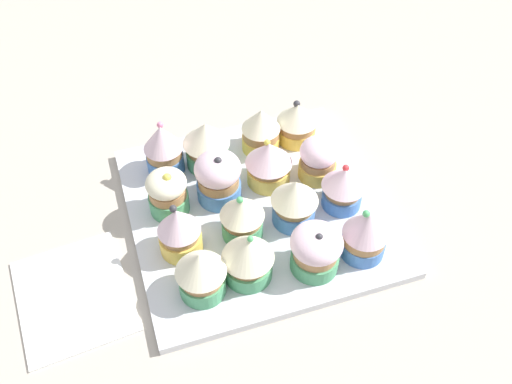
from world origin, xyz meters
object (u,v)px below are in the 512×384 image
object	(u,v)px
cupcake_7	(168,192)
cupcake_11	(179,230)
cupcake_6	(218,177)
cupcake_0	(297,122)
cupcake_2	(206,144)
cupcake_4	(318,159)
napkin	(73,295)
cupcake_5	(269,162)
cupcake_14	(248,255)
baking_tray	(256,210)
cupcake_9	(295,201)
cupcake_1	(261,130)
cupcake_10	(242,215)
cupcake_15	(201,272)
cupcake_8	(343,187)
cupcake_13	(316,249)
cupcake_12	(365,232)
cupcake_3	(163,149)

from	to	relation	value
cupcake_7	cupcake_11	world-z (taller)	cupcake_11
cupcake_6	cupcake_11	bearing A→B (deg)	45.73
cupcake_0	cupcake_2	bearing A→B (deg)	4.57
cupcake_4	napkin	distance (cm)	36.78
cupcake_5	cupcake_7	bearing A→B (deg)	3.70
cupcake_14	baking_tray	bearing A→B (deg)	-113.02
cupcake_7	cupcake_9	xyz separation A→B (cm)	(-15.25, 6.86, 0.42)
cupcake_4	cupcake_7	xyz separation A→B (cm)	(21.32, -0.17, 0.12)
cupcake_1	cupcake_14	world-z (taller)	cupcake_14
cupcake_10	cupcake_11	world-z (taller)	cupcake_11
cupcake_6	cupcake_15	distance (cm)	15.18
baking_tray	cupcake_1	xyz separation A→B (cm)	(-4.26, -10.88, 4.24)
cupcake_0	cupcake_14	xyz separation A→B (cm)	(14.31, 21.30, 0.56)
cupcake_2	cupcake_8	size ratio (longest dim) A/B	1.13
cupcake_0	cupcake_15	bearing A→B (deg)	47.24
baking_tray	cupcake_10	distance (cm)	6.57
cupcake_11	cupcake_15	size ratio (longest dim) A/B	1.10
cupcake_9	cupcake_2	bearing A→B (deg)	-59.27
cupcake_0	cupcake_11	size ratio (longest dim) A/B	0.88
cupcake_6	napkin	xyz separation A→B (cm)	(21.10, 9.23, -4.81)
cupcake_6	cupcake_15	bearing A→B (deg)	67.02
cupcake_10	cupcake_13	xyz separation A→B (cm)	(-6.97, 7.62, -0.29)
cupcake_15	cupcake_2	bearing A→B (deg)	-106.32
cupcake_12	cupcake_13	xyz separation A→B (cm)	(6.59, 0.22, -0.49)
cupcake_8	cupcake_13	distance (cm)	11.23
cupcake_6	cupcake_10	world-z (taller)	cupcake_6
cupcake_4	cupcake_10	bearing A→B (deg)	27.57
cupcake_11	cupcake_13	distance (cm)	16.92
cupcake_2	napkin	bearing A→B (deg)	36.88
cupcake_3	cupcake_14	size ratio (longest dim) A/B	1.08
cupcake_12	cupcake_9	bearing A→B (deg)	-49.76
cupcake_12	cupcake_14	world-z (taller)	cupcake_12
cupcake_5	cupcake_12	distance (cm)	17.03
cupcake_5	cupcake_6	xyz separation A→B (cm)	(7.40, 0.79, 0.20)
cupcake_4	cupcake_6	bearing A→B (deg)	-1.23
cupcake_5	cupcake_8	bearing A→B (deg)	138.52
cupcake_7	cupcake_15	distance (cm)	13.88
cupcake_2	cupcake_5	xyz separation A→B (cm)	(-7.28, 5.90, -0.29)
cupcake_3	cupcake_13	distance (cm)	26.27
baking_tray	cupcake_2	bearing A→B (deg)	-67.77
cupcake_6	cupcake_12	xyz separation A→B (cm)	(-14.70, 14.60, 0.02)
napkin	cupcake_3	bearing A→B (deg)	-132.44
cupcake_7	cupcake_11	xyz separation A→B (cm)	(-0.01, 7.01, 0.38)
cupcake_6	cupcake_9	world-z (taller)	cupcake_6
cupcake_1	cupcake_9	world-z (taller)	same
cupcake_9	cupcake_12	bearing A→B (deg)	130.24
baking_tray	cupcake_6	size ratio (longest dim) A/B	4.19
cupcake_2	cupcake_1	bearing A→B (deg)	-174.20
cupcake_2	cupcake_8	world-z (taller)	cupcake_2
cupcake_14	cupcake_3	bearing A→B (deg)	-74.44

